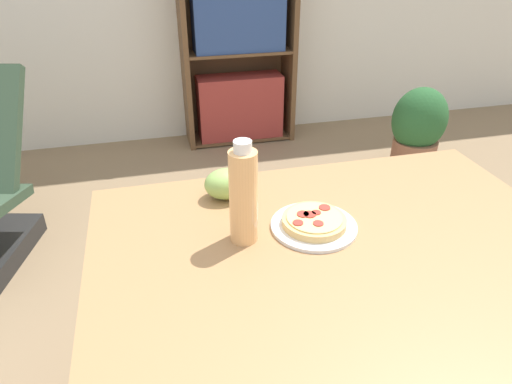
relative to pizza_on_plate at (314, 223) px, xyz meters
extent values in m
cube|color=#A37549|center=(0.04, -0.10, -0.03)|extent=(1.25, 0.90, 0.03)
cylinder|color=#A37549|center=(-0.52, 0.28, -0.41)|extent=(0.06, 0.06, 0.72)
cylinder|color=#A37549|center=(0.60, 0.28, -0.41)|extent=(0.06, 0.06, 0.72)
cylinder|color=white|center=(0.00, 0.00, -0.01)|extent=(0.23, 0.23, 0.01)
cylinder|color=#DBB26B|center=(0.00, 0.00, 0.01)|extent=(0.17, 0.17, 0.02)
cylinder|color=#EACC7A|center=(0.00, 0.00, 0.02)|extent=(0.15, 0.15, 0.00)
cylinder|color=#A83328|center=(-0.05, -0.02, 0.02)|extent=(0.03, 0.03, 0.00)
cylinder|color=#A83328|center=(0.00, -0.03, 0.02)|extent=(0.03, 0.03, 0.00)
cylinder|color=#A83328|center=(-0.03, 0.02, 0.02)|extent=(0.03, 0.03, 0.00)
cylinder|color=#A83328|center=(0.01, 0.02, 0.02)|extent=(0.02, 0.02, 0.00)
cylinder|color=#A83328|center=(0.04, 0.03, 0.02)|extent=(0.03, 0.03, 0.00)
cylinder|color=#A83328|center=(-0.01, 0.01, 0.02)|extent=(0.03, 0.03, 0.00)
ellipsoid|color=#93BC5B|center=(-0.19, 0.21, 0.03)|extent=(0.13, 0.10, 0.09)
sphere|color=#93BC5B|center=(-0.21, 0.22, 0.03)|extent=(0.02, 0.02, 0.02)
sphere|color=#93BC5B|center=(-0.17, 0.23, 0.00)|extent=(0.02, 0.02, 0.02)
sphere|color=#93BC5B|center=(-0.19, 0.22, 0.05)|extent=(0.03, 0.03, 0.03)
sphere|color=#93BC5B|center=(-0.16, 0.21, 0.01)|extent=(0.02, 0.02, 0.02)
sphere|color=#93BC5B|center=(-0.16, 0.25, 0.02)|extent=(0.02, 0.02, 0.02)
sphere|color=#93BC5B|center=(-0.21, 0.24, 0.02)|extent=(0.02, 0.02, 0.02)
sphere|color=#93BC5B|center=(-0.18, 0.21, 0.04)|extent=(0.02, 0.02, 0.02)
cylinder|color=#EFB270|center=(-0.19, 0.00, 0.11)|extent=(0.07, 0.07, 0.24)
cylinder|color=white|center=(-0.19, 0.00, 0.24)|extent=(0.04, 0.04, 0.03)
cube|color=brown|center=(-0.10, 2.33, -0.10)|extent=(0.04, 0.30, 1.34)
cube|color=brown|center=(0.67, 2.33, -0.10)|extent=(0.04, 0.30, 1.34)
cube|color=brown|center=(0.29, 2.48, -0.10)|extent=(0.81, 0.01, 1.34)
cube|color=brown|center=(0.29, 2.33, -0.75)|extent=(0.74, 0.29, 0.02)
cube|color=#99332D|center=(0.29, 2.31, -0.50)|extent=(0.63, 0.21, 0.47)
cube|color=brown|center=(0.29, 2.33, -0.10)|extent=(0.74, 0.29, 0.02)
cube|color=navy|center=(0.29, 2.31, 0.15)|extent=(0.63, 0.21, 0.47)
cylinder|color=#8E5B42|center=(1.31, 1.51, -0.66)|extent=(0.29, 0.29, 0.22)
ellipsoid|color=#285B2D|center=(1.31, 1.51, -0.40)|extent=(0.36, 0.31, 0.42)
camera|label=1|loc=(-0.39, -0.93, 0.68)|focal=32.00mm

